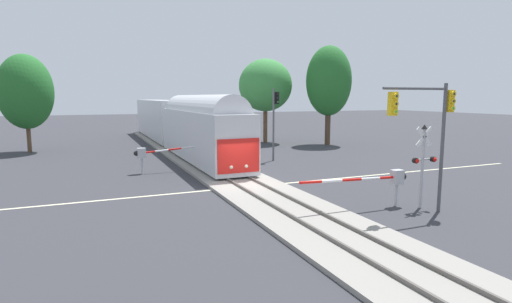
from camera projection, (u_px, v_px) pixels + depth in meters
ground_plane at (247, 187)px, 23.95m from camera, size 220.00×220.00×0.00m
road_centre_stripe at (247, 187)px, 23.95m from camera, size 44.00×0.20×0.01m
railway_track at (247, 185)px, 23.94m from camera, size 4.40×80.00×0.32m
commuter_train at (177, 122)px, 41.31m from camera, size 3.04×39.08×5.16m
crossing_gate_near at (386, 179)px, 19.32m from camera, size 5.95×0.40×1.80m
crossing_signal_mast at (423, 158)px, 19.08m from camera, size 1.36×0.44×4.03m
crossing_gate_far at (149, 153)px, 28.15m from camera, size 5.25×0.40×1.84m
traffic_signal_near_right at (429, 117)px, 17.82m from camera, size 3.96×0.38×5.92m
traffic_signal_far_side at (275, 113)px, 33.32m from camera, size 0.53×0.38×6.02m
maple_right_background at (329, 81)px, 44.37m from camera, size 4.98×4.98×10.90m
oak_far_right at (265, 85)px, 46.51m from camera, size 6.15×6.15×9.66m
pine_left_background at (25, 92)px, 38.16m from camera, size 4.97×4.97×9.34m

